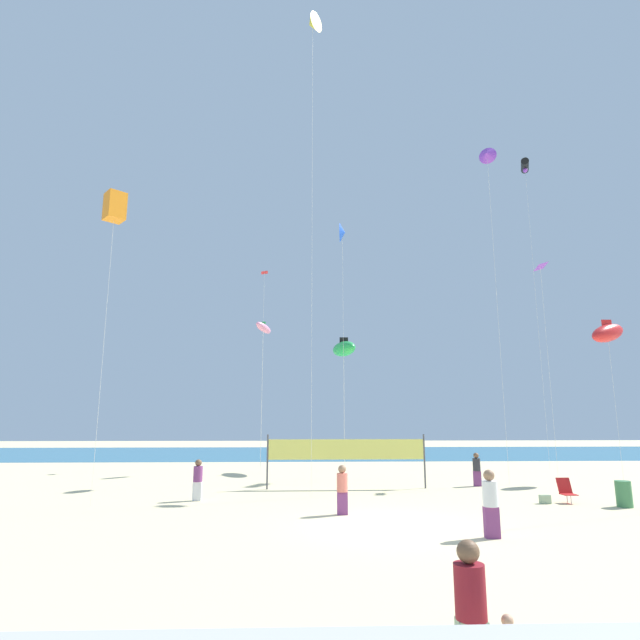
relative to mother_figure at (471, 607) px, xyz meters
The scene contains 21 objects.
ground_plane 9.30m from the mother_figure, 86.80° to the left, with size 120.00×120.00×0.00m, color beige.
ocean_band 42.23m from the mother_figure, 89.30° to the left, with size 120.00×20.00×0.01m, color teal.
mother_figure is the anchor object (origin of this frame).
beachgoer_plum_shirt 15.45m from the mother_figure, 112.98° to the left, with size 0.35×0.35×1.54m.
beachgoer_charcoal_shirt 19.15m from the mother_figure, 70.92° to the left, with size 0.35×0.35×1.52m.
beachgoer_coral_shirt 11.11m from the mother_figure, 93.39° to the left, with size 0.36×0.36×1.58m.
beachgoer_white_shirt 8.16m from the mother_figure, 68.16° to the left, with size 0.40×0.40×1.75m.
folding_beach_chair 15.45m from the mother_figure, 58.85° to the left, with size 0.52×0.65×0.89m.
trash_barrel 15.48m from the mother_figure, 51.89° to the left, with size 0.53×0.53×0.90m, color #3F7F4C.
volleyball_net 17.44m from the mother_figure, 89.84° to the left, with size 7.26×0.16×2.40m.
beach_handbag 14.85m from the mother_figure, 61.55° to the left, with size 0.39×0.20×0.31m, color #99B28C.
kite_red_inflatable 25.40m from the mother_figure, 54.11° to the left, with size 2.89×2.17×8.39m.
kite_orange_box 19.35m from the mother_figure, 126.34° to the left, with size 1.01×1.01×12.06m.
kite_violet_diamond 24.65m from the mother_figure, 61.07° to the left, with size 0.95×0.95×11.49m.
kite_blue_delta 25.21m from the mother_figure, 89.19° to the left, with size 0.45×1.17×14.36m.
kite_black_tube 35.08m from the mother_figure, 62.46° to the left, with size 1.04×1.52×20.74m.
kite_violet_delta 26.25m from the mother_figure, 66.82° to the left, with size 1.00×0.80×17.82m.
kite_green_inflatable 26.73m from the mother_figure, 88.48° to the left, with size 1.85×2.91×8.26m.
kite_red_diamond 31.43m from the mother_figure, 99.36° to the left, with size 0.67×0.67×13.51m.
kite_pink_inflatable 26.81m from the mother_figure, 99.98° to the left, with size 1.25×1.50×9.17m.
kite_yellow_delta 25.62m from the mother_figure, 96.19° to the left, with size 0.90×1.03×22.27m.
Camera 1 is at (-2.57, -15.83, 3.09)m, focal length 28.73 mm.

